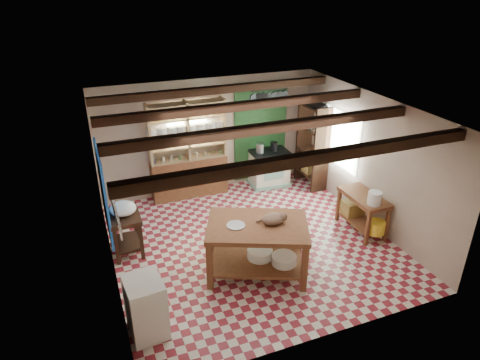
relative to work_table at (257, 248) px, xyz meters
name	(u,v)px	position (x,y,z in m)	size (l,w,h in m)	color
floor	(251,243)	(0.24, 0.81, -0.47)	(5.00, 5.00, 0.02)	maroon
ceiling	(253,109)	(0.24, 0.81, 2.14)	(5.00, 5.00, 0.02)	#4A4A4F
wall_back	(209,136)	(0.24, 3.31, 0.84)	(5.00, 0.04, 2.60)	#BEAB99
wall_front	(329,261)	(0.24, -1.69, 0.84)	(5.00, 0.04, 2.60)	#BEAB99
wall_left	(105,206)	(-2.26, 0.81, 0.84)	(0.04, 5.00, 2.60)	#BEAB99
wall_right	(370,161)	(2.74, 0.81, 0.84)	(0.04, 5.00, 2.60)	#BEAB99
ceiling_beams	(253,116)	(0.24, 0.81, 2.02)	(5.00, 3.80, 0.15)	#361E13
blue_wall_patch	(103,193)	(-2.23, 1.71, 0.64)	(0.04, 1.40, 1.60)	blue
green_wall_patch	(260,132)	(1.49, 3.28, 0.79)	(1.30, 0.04, 2.30)	#1D4920
window_back	(187,121)	(-0.26, 3.29, 1.24)	(0.90, 0.02, 0.80)	silver
window_right	(341,139)	(2.72, 1.81, 0.94)	(0.02, 1.30, 1.20)	silver
utensil_rail	(114,216)	(-2.20, -0.39, 1.32)	(0.06, 0.90, 0.28)	black
pot_rack	(269,97)	(1.49, 2.86, 1.72)	(0.86, 0.12, 0.36)	black
shelving_unit	(188,150)	(-0.31, 3.12, 0.64)	(1.70, 0.34, 2.20)	tan
tall_rack	(312,145)	(2.52, 2.61, 0.54)	(0.40, 0.86, 2.00)	#361E13
work_table	(257,248)	(0.00, 0.00, 0.00)	(1.63, 1.09, 0.92)	brown
stove	(269,168)	(1.60, 2.96, -0.03)	(0.88, 0.59, 0.86)	white
prep_table	(126,233)	(-1.96, 1.39, -0.07)	(0.53, 0.77, 0.78)	#361E13
white_cabinet	(146,307)	(-1.98, -0.70, -0.02)	(0.49, 0.59, 0.88)	white
right_counter	(362,213)	(2.42, 0.44, -0.08)	(0.54, 1.07, 0.77)	brown
cat	(273,219)	(0.25, -0.05, 0.55)	(0.37, 0.28, 0.17)	#84624D
steel_tray	(236,225)	(-0.34, 0.09, 0.47)	(0.30, 0.30, 0.02)	#ACACB4
basin_large	(260,253)	(0.07, 0.03, -0.14)	(0.43, 0.43, 0.15)	white
basin_small	(284,259)	(0.37, -0.27, -0.14)	(0.42, 0.42, 0.15)	white
kettle_left	(260,148)	(1.35, 2.97, 0.50)	(0.18, 0.18, 0.21)	#ACACB4
kettle_right	(274,147)	(1.70, 2.95, 0.50)	(0.17, 0.17, 0.21)	black
enamel_bowl	(123,209)	(-1.96, 1.39, 0.43)	(0.46, 0.46, 0.23)	white
white_bucket	(375,198)	(2.37, 0.09, 0.43)	(0.25, 0.25, 0.25)	white
wicker_basket	(353,208)	(2.42, 0.74, -0.12)	(0.40, 0.32, 0.28)	#A68743
yellow_tub	(376,227)	(2.42, -0.01, -0.14)	(0.33, 0.33, 0.24)	yellow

